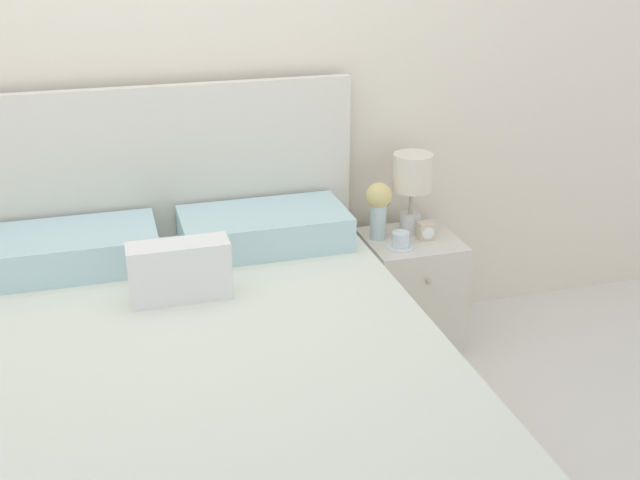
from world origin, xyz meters
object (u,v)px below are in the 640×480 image
flower_vase (379,205)px  teacup (400,241)px  table_lamp (412,179)px  nightstand (409,291)px  alarm_clock (426,231)px  bed (200,415)px

flower_vase → teacup: (0.06, -0.12, -0.13)m
flower_vase → table_lamp: bearing=9.9°
table_lamp → teacup: 0.28m
flower_vase → teacup: flower_vase is taller
nightstand → table_lamp: 0.51m
flower_vase → alarm_clock: flower_vase is taller
bed → table_lamp: bearing=37.4°
nightstand → alarm_clock: alarm_clock is taller
teacup → nightstand: bearing=41.8°
bed → teacup: bed is taller
flower_vase → alarm_clock: 0.24m
teacup → alarm_clock: (0.14, 0.05, 0.01)m
nightstand → teacup: (-0.08, -0.07, 0.29)m
table_lamp → teacup: table_lamp is taller
teacup → alarm_clock: 0.15m
bed → teacup: bearing=34.7°
bed → teacup: size_ratio=17.50×
nightstand → alarm_clock: (0.06, -0.02, 0.30)m
bed → nightstand: (1.04, 0.74, -0.06)m
bed → nightstand: size_ratio=3.96×
flower_vase → alarm_clock: bearing=-19.1°
bed → table_lamp: 1.41m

